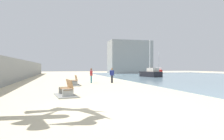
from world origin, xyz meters
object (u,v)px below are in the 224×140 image
at_px(bench_far, 74,83).
at_px(boat_mid_bay, 159,71).
at_px(boat_far_left, 151,73).
at_px(person_walking, 112,74).
at_px(bench_near, 66,92).
at_px(person_standing, 91,74).

height_order(bench_far, boat_mid_bay, boat_mid_bay).
height_order(boat_mid_bay, boat_far_left, boat_far_left).
bearing_deg(boat_mid_bay, person_walking, -125.41).
height_order(bench_near, boat_far_left, boat_far_left).
height_order(bench_far, boat_far_left, boat_far_left).
height_order(bench_near, person_standing, person_standing).
bearing_deg(person_standing, boat_mid_bay, 51.64).
relative_size(bench_near, person_walking, 1.36).
distance_m(bench_near, boat_mid_bay, 48.96).
distance_m(bench_far, boat_far_left, 19.59).
bearing_deg(person_walking, boat_mid_bay, 54.59).
xyz_separation_m(bench_far, boat_mid_bay, (26.52, 33.45, 0.49)).
bearing_deg(boat_mid_bay, boat_far_left, -121.22).
distance_m(bench_far, person_standing, 3.33).
relative_size(bench_near, person_standing, 1.38).
xyz_separation_m(bench_far, boat_far_left, (14.34, 13.35, 0.43)).
bearing_deg(boat_mid_bay, bench_near, -124.15).
height_order(person_standing, boat_mid_bay, boat_mid_bay).
bearing_deg(person_walking, person_standing, 170.65).
bearing_deg(person_walking, bench_far, -153.17).
bearing_deg(bench_far, person_standing, 51.03).
height_order(person_walking, boat_mid_bay, boat_mid_bay).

